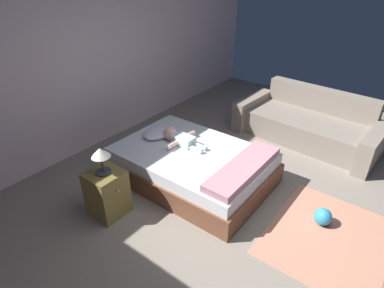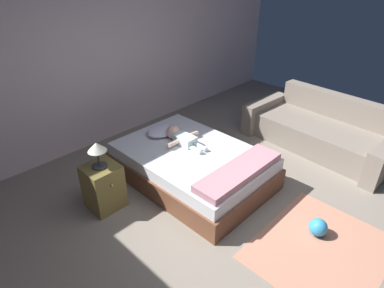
{
  "view_description": "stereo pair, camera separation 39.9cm",
  "coord_description": "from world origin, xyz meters",
  "px_view_note": "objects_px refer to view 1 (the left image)",
  "views": [
    {
      "loc": [
        -2.64,
        -0.93,
        2.53
      ],
      "look_at": [
        0.1,
        1.19,
        0.53
      ],
      "focal_mm": 30.04,
      "sensor_mm": 36.0,
      "label": 1
    },
    {
      "loc": [
        -2.38,
        -1.23,
        2.53
      ],
      "look_at": [
        0.1,
        1.19,
        0.53
      ],
      "focal_mm": 30.04,
      "sensor_mm": 36.0,
      "label": 2
    }
  ],
  "objects_px": {
    "baby": "(179,138)",
    "nightstand": "(107,193)",
    "bed": "(192,165)",
    "couch": "(309,124)",
    "toy_ball": "(323,217)",
    "pillow": "(158,132)",
    "toothbrush": "(186,136)",
    "lamp": "(101,155)"
  },
  "relations": [
    {
      "from": "baby",
      "to": "nightstand",
      "type": "bearing_deg",
      "value": 175.33
    },
    {
      "from": "bed",
      "to": "couch",
      "type": "relative_size",
      "value": 0.88
    },
    {
      "from": "bed",
      "to": "toy_ball",
      "type": "xyz_separation_m",
      "value": [
        0.2,
        -1.64,
        -0.11
      ]
    },
    {
      "from": "pillow",
      "to": "toothbrush",
      "type": "relative_size",
      "value": 3.66
    },
    {
      "from": "toothbrush",
      "to": "nightstand",
      "type": "height_order",
      "value": "nightstand"
    },
    {
      "from": "nightstand",
      "to": "toy_ball",
      "type": "xyz_separation_m",
      "value": [
        1.29,
        -2.0,
        -0.17
      ]
    },
    {
      "from": "nightstand",
      "to": "toy_ball",
      "type": "bearing_deg",
      "value": -57.15
    },
    {
      "from": "pillow",
      "to": "lamp",
      "type": "distance_m",
      "value": 1.19
    },
    {
      "from": "pillow",
      "to": "lamp",
      "type": "relative_size",
      "value": 1.51
    },
    {
      "from": "pillow",
      "to": "couch",
      "type": "relative_size",
      "value": 0.21
    },
    {
      "from": "lamp",
      "to": "toy_ball",
      "type": "xyz_separation_m",
      "value": [
        1.29,
        -2.0,
        -0.67
      ]
    },
    {
      "from": "pillow",
      "to": "lamp",
      "type": "height_order",
      "value": "lamp"
    },
    {
      "from": "toothbrush",
      "to": "toy_ball",
      "type": "distance_m",
      "value": 1.98
    },
    {
      "from": "lamp",
      "to": "baby",
      "type": "bearing_deg",
      "value": -4.68
    },
    {
      "from": "lamp",
      "to": "pillow",
      "type": "bearing_deg",
      "value": 12.74
    },
    {
      "from": "bed",
      "to": "nightstand",
      "type": "height_order",
      "value": "nightstand"
    },
    {
      "from": "nightstand",
      "to": "couch",
      "type": "bearing_deg",
      "value": -20.42
    },
    {
      "from": "toothbrush",
      "to": "couch",
      "type": "xyz_separation_m",
      "value": [
        1.76,
        -1.1,
        -0.18
      ]
    },
    {
      "from": "bed",
      "to": "pillow",
      "type": "height_order",
      "value": "pillow"
    },
    {
      "from": "bed",
      "to": "lamp",
      "type": "bearing_deg",
      "value": 161.88
    },
    {
      "from": "lamp",
      "to": "nightstand",
      "type": "bearing_deg",
      "value": -90.0
    },
    {
      "from": "nightstand",
      "to": "toothbrush",
      "type": "bearing_deg",
      "value": -2.21
    },
    {
      "from": "nightstand",
      "to": "lamp",
      "type": "bearing_deg",
      "value": 90.0
    },
    {
      "from": "lamp",
      "to": "toy_ball",
      "type": "relative_size",
      "value": 1.6
    },
    {
      "from": "nightstand",
      "to": "baby",
      "type": "bearing_deg",
      "value": -4.67
    },
    {
      "from": "baby",
      "to": "toothbrush",
      "type": "xyz_separation_m",
      "value": [
        0.19,
        0.04,
        -0.06
      ]
    },
    {
      "from": "nightstand",
      "to": "lamp",
      "type": "xyz_separation_m",
      "value": [
        0.0,
        0.0,
        0.5
      ]
    },
    {
      "from": "toothbrush",
      "to": "couch",
      "type": "bearing_deg",
      "value": -32.05
    },
    {
      "from": "nightstand",
      "to": "lamp",
      "type": "relative_size",
      "value": 1.79
    },
    {
      "from": "bed",
      "to": "nightstand",
      "type": "distance_m",
      "value": 1.15
    },
    {
      "from": "nightstand",
      "to": "bed",
      "type": "bearing_deg",
      "value": -18.12
    },
    {
      "from": "lamp",
      "to": "toothbrush",
      "type": "bearing_deg",
      "value": -2.21
    },
    {
      "from": "toy_ball",
      "to": "lamp",
      "type": "bearing_deg",
      "value": 122.85
    },
    {
      "from": "pillow",
      "to": "nightstand",
      "type": "bearing_deg",
      "value": -167.26
    },
    {
      "from": "toothbrush",
      "to": "lamp",
      "type": "height_order",
      "value": "lamp"
    },
    {
      "from": "toothbrush",
      "to": "toy_ball",
      "type": "xyz_separation_m",
      "value": [
        -0.05,
        -1.95,
        -0.33
      ]
    },
    {
      "from": "pillow",
      "to": "toy_ball",
      "type": "relative_size",
      "value": 2.42
    },
    {
      "from": "couch",
      "to": "toy_ball",
      "type": "relative_size",
      "value": 11.65
    },
    {
      "from": "couch",
      "to": "nightstand",
      "type": "bearing_deg",
      "value": 159.58
    },
    {
      "from": "couch",
      "to": "lamp",
      "type": "relative_size",
      "value": 7.27
    },
    {
      "from": "couch",
      "to": "lamp",
      "type": "distance_m",
      "value": 3.35
    },
    {
      "from": "baby",
      "to": "toy_ball",
      "type": "bearing_deg",
      "value": -85.81
    }
  ]
}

